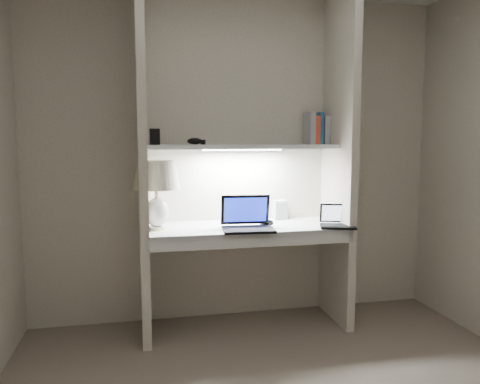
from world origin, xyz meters
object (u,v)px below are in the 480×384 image
object	(u,v)px
table_lamp	(156,183)
laptop_main	(247,222)
speaker	(280,210)
book_row	(320,129)
laptop_netbook	(338,221)

from	to	relation	value
table_lamp	laptop_main	bearing A→B (deg)	-12.06
table_lamp	speaker	size ratio (longest dim) A/B	3.20
laptop_main	book_row	world-z (taller)	book_row
laptop_main	table_lamp	bearing A→B (deg)	172.24
table_lamp	book_row	world-z (taller)	book_row
laptop_main	laptop_netbook	bearing A→B (deg)	0.84
laptop_main	speaker	world-z (taller)	laptop_main
table_lamp	laptop_netbook	distance (m)	1.34
table_lamp	laptop_netbook	xyz separation A→B (m)	(1.29, -0.17, -0.29)
table_lamp	book_row	size ratio (longest dim) A/B	1.97
laptop_netbook	speaker	bearing A→B (deg)	147.63
laptop_main	speaker	distance (m)	0.50
table_lamp	laptop_main	distance (m)	0.69
table_lamp	book_row	distance (m)	1.36
laptop_netbook	laptop_main	bearing A→B (deg)	-165.11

